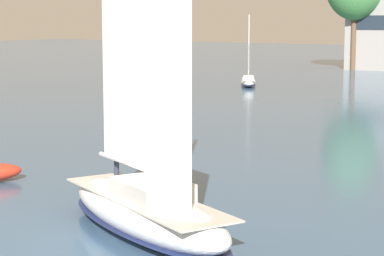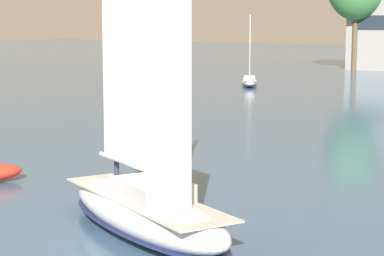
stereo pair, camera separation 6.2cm
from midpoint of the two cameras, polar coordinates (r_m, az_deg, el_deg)
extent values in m
plane|color=#385675|center=(27.66, -3.60, -8.13)|extent=(400.00, 400.00, 0.00)
cylinder|color=brown|center=(119.33, 12.19, 6.78)|extent=(0.82, 0.82, 10.20)
ellipsoid|color=silver|center=(27.42, -3.62, -6.38)|extent=(10.54, 6.81, 1.74)
ellipsoid|color=#19234C|center=(27.55, -3.61, -7.35)|extent=(10.65, 6.87, 0.21)
cube|color=#BCB7A8|center=(27.30, -3.63, -5.35)|extent=(9.23, 5.88, 0.06)
cube|color=beige|center=(26.77, -3.11, -4.76)|extent=(3.44, 3.01, 0.72)
cylinder|color=silver|center=(25.81, -2.89, 8.32)|extent=(0.21, 0.21, 12.83)
cylinder|color=silver|center=(28.37, -5.06, -2.66)|extent=(4.29, 2.04, 0.17)
cube|color=white|center=(27.69, -5.03, 8.03)|extent=(3.89, 1.76, 10.52)
cube|color=white|center=(24.91, -1.48, 1.67)|extent=(2.07, 0.94, 7.06)
cylinder|color=#232838|center=(30.03, -5.83, -3.23)|extent=(0.26, 0.26, 0.85)
cylinder|color=silver|center=(29.89, -5.85, -1.82)|extent=(0.45, 0.45, 0.65)
sphere|color=tan|center=(29.82, -5.86, -0.98)|extent=(0.24, 0.24, 0.24)
ellipsoid|color=white|center=(88.60, 4.29, 3.52)|extent=(4.58, 5.99, 1.02)
ellipsoid|color=#19234C|center=(88.62, 4.29, 3.34)|extent=(4.63, 6.05, 0.12)
cube|color=beige|center=(88.57, 4.29, 3.72)|extent=(3.98, 5.24, 0.06)
cube|color=silver|center=(88.25, 4.30, 3.86)|extent=(1.88, 2.05, 0.42)
cylinder|color=silver|center=(87.87, 4.33, 6.16)|extent=(0.12, 0.12, 7.51)
cylinder|color=silver|center=(89.39, 4.28, 4.17)|extent=(1.51, 2.35, 0.10)
cube|color=silver|center=(89.12, 4.31, 6.14)|extent=(1.33, 2.13, 6.16)
cube|color=silver|center=(87.19, 4.33, 5.03)|extent=(0.71, 1.14, 4.13)
camera|label=1|loc=(0.03, -90.06, -0.01)|focal=70.00mm
camera|label=2|loc=(0.03, 89.94, 0.01)|focal=70.00mm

